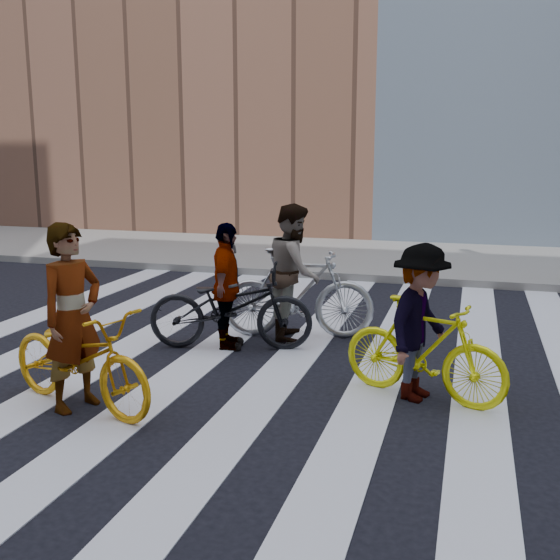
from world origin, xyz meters
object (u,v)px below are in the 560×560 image
at_px(bike_yellow_left, 80,358).
at_px(bike_yellow_right, 424,349).
at_px(bike_silver_mid, 298,293).
at_px(rider_rear, 227,286).
at_px(bike_dark_rear, 230,307).
at_px(rider_right, 420,323).
at_px(rider_left, 73,317).
at_px(rider_mid, 294,272).

height_order(bike_yellow_left, bike_yellow_right, bike_yellow_right).
xyz_separation_m(bike_yellow_left, bike_silver_mid, (1.43, 3.05, 0.11)).
bearing_deg(rider_rear, bike_dark_rear, -102.51).
height_order(bike_yellow_left, bike_dark_rear, bike_dark_rear).
height_order(bike_yellow_left, rider_rear, rider_rear).
relative_size(bike_silver_mid, rider_rear, 1.27).
distance_m(rider_right, rider_rear, 2.76).
bearing_deg(rider_left, rider_rear, 0.56).
bearing_deg(bike_dark_rear, rider_rear, 77.49).
height_order(bike_silver_mid, rider_mid, rider_mid).
relative_size(bike_silver_mid, rider_left, 1.12).
bearing_deg(rider_mid, bike_yellow_left, 144.14).
bearing_deg(rider_mid, bike_yellow_right, -145.65).
bearing_deg(bike_yellow_left, rider_right, -51.20).
height_order(bike_dark_rear, rider_mid, rider_mid).
height_order(bike_yellow_right, rider_right, rider_right).
xyz_separation_m(bike_yellow_left, rider_mid, (1.38, 3.05, 0.40)).
bearing_deg(rider_left, bike_yellow_left, -71.87).
relative_size(rider_mid, rider_rear, 1.12).
bearing_deg(rider_mid, rider_rear, 124.95).
bearing_deg(rider_mid, rider_right, -146.42).
relative_size(bike_silver_mid, rider_right, 1.28).
relative_size(bike_yellow_left, rider_mid, 1.07).
height_order(bike_yellow_right, bike_dark_rear, bike_dark_rear).
distance_m(bike_dark_rear, rider_right, 2.73).
distance_m(bike_silver_mid, bike_dark_rear, 1.02).
relative_size(rider_left, rider_right, 1.15).
distance_m(bike_dark_rear, rider_rear, 0.27).
xyz_separation_m(bike_yellow_right, rider_rear, (-2.59, 1.09, 0.29)).
height_order(rider_left, rider_right, rider_left).
bearing_deg(rider_rear, rider_mid, -56.14).
xyz_separation_m(rider_left, rider_mid, (1.43, 3.05, -0.01)).
relative_size(bike_yellow_left, rider_right, 1.21).
relative_size(bike_yellow_right, rider_left, 0.95).
relative_size(rider_left, rider_mid, 1.01).
bearing_deg(rider_right, rider_rear, 85.52).
distance_m(rider_left, rider_rear, 2.42).
relative_size(bike_dark_rear, rider_right, 1.30).
distance_m(bike_yellow_left, rider_right, 3.45).
xyz_separation_m(bike_yellow_left, rider_left, (-0.05, 0.00, 0.41)).
relative_size(bike_yellow_right, bike_dark_rear, 0.84).
xyz_separation_m(bike_silver_mid, rider_left, (-1.48, -3.05, 0.31)).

